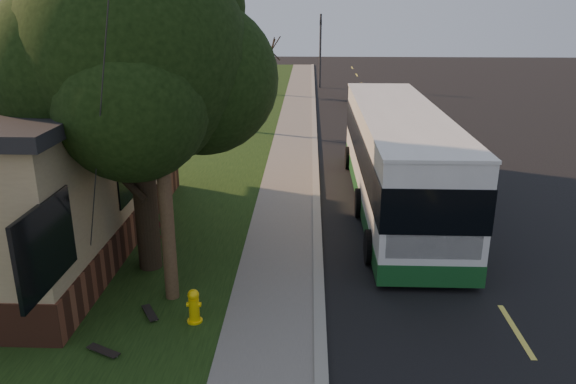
# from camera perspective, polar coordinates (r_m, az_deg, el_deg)

# --- Properties ---
(ground) EXTENTS (120.00, 120.00, 0.00)m
(ground) POSITION_cam_1_polar(r_m,az_deg,el_deg) (11.94, 3.26, -13.52)
(ground) COLOR black
(ground) RESTS_ON ground
(road) EXTENTS (8.00, 80.00, 0.01)m
(road) POSITION_cam_1_polar(r_m,az_deg,el_deg) (21.51, 13.56, 1.02)
(road) COLOR black
(road) RESTS_ON ground
(curb) EXTENTS (0.25, 80.00, 0.12)m
(curb) POSITION_cam_1_polar(r_m,az_deg,el_deg) (21.06, 2.84, 1.32)
(curb) COLOR gray
(curb) RESTS_ON ground
(sidewalk) EXTENTS (2.00, 80.00, 0.08)m
(sidewalk) POSITION_cam_1_polar(r_m,az_deg,el_deg) (21.08, 0.12, 1.30)
(sidewalk) COLOR slate
(sidewalk) RESTS_ON ground
(grass_verge) EXTENTS (5.00, 80.00, 0.07)m
(grass_verge) POSITION_cam_1_polar(r_m,az_deg,el_deg) (21.49, -9.25, 1.38)
(grass_verge) COLOR black
(grass_verge) RESTS_ON ground
(fire_hydrant) EXTENTS (0.32, 0.32, 0.74)m
(fire_hydrant) POSITION_cam_1_polar(r_m,az_deg,el_deg) (11.94, -9.53, -11.35)
(fire_hydrant) COLOR yellow
(fire_hydrant) RESTS_ON grass_verge
(utility_pole) EXTENTS (2.86, 3.21, 9.07)m
(utility_pole) POSITION_cam_1_polar(r_m,az_deg,el_deg) (11.62, -13.14, 9.67)
(utility_pole) COLOR #473321
(utility_pole) RESTS_ON ground
(leafy_tree) EXTENTS (6.30, 6.00, 7.80)m
(leafy_tree) POSITION_cam_1_polar(r_m,az_deg,el_deg) (13.38, -15.15, 12.98)
(leafy_tree) COLOR black
(leafy_tree) RESTS_ON grass_verge
(bare_tree_near) EXTENTS (1.38, 1.21, 4.31)m
(bare_tree_near) POSITION_cam_1_polar(r_m,az_deg,el_deg) (28.59, -4.37, 10.24)
(bare_tree_near) COLOR black
(bare_tree_near) RESTS_ON grass_verge
(bare_tree_far) EXTENTS (1.38, 1.21, 4.03)m
(bare_tree_far) POSITION_cam_1_polar(r_m,az_deg,el_deg) (40.42, -1.72, 12.58)
(bare_tree_far) COLOR black
(bare_tree_far) RESTS_ON grass_verge
(traffic_signal) EXTENTS (0.18, 0.22, 5.50)m
(traffic_signal) POSITION_cam_1_polar(r_m,az_deg,el_deg) (44.21, 3.30, 14.60)
(traffic_signal) COLOR #2D2D30
(traffic_signal) RESTS_ON ground
(transit_bus) EXTENTS (2.72, 11.78, 3.19)m
(transit_bus) POSITION_cam_1_polar(r_m,az_deg,el_deg) (18.26, 11.04, 3.60)
(transit_bus) COLOR silver
(transit_bus) RESTS_ON ground
(skateboarder) EXTENTS (0.77, 0.60, 1.90)m
(skateboarder) POSITION_cam_1_polar(r_m,az_deg,el_deg) (14.69, -14.02, -3.20)
(skateboarder) COLOR #490E11
(skateboarder) RESTS_ON grass_verge
(skateboard_main) EXTENTS (0.52, 0.71, 0.07)m
(skateboard_main) POSITION_cam_1_polar(r_m,az_deg,el_deg) (12.51, -13.86, -11.84)
(skateboard_main) COLOR black
(skateboard_main) RESTS_ON grass_verge
(skateboard_spare) EXTENTS (0.72, 0.49, 0.07)m
(skateboard_spare) POSITION_cam_1_polar(r_m,az_deg,el_deg) (11.55, -18.26, -15.07)
(skateboard_spare) COLOR black
(skateboard_spare) RESTS_ON grass_verge
(dumpster) EXTENTS (1.45, 1.17, 1.24)m
(dumpster) POSITION_cam_1_polar(r_m,az_deg,el_deg) (18.15, -23.75, -1.22)
(dumpster) COLOR black
(dumpster) RESTS_ON building_lot
(distant_car) EXTENTS (2.18, 4.28, 1.40)m
(distant_car) POSITION_cam_1_polar(r_m,az_deg,el_deg) (37.34, 7.88, 9.88)
(distant_car) COLOR black
(distant_car) RESTS_ON ground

